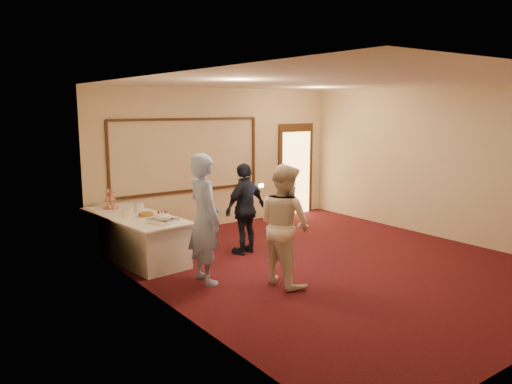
% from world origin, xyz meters
% --- Properties ---
extents(floor, '(7.00, 7.00, 0.00)m').
position_xyz_m(floor, '(0.00, 0.00, 0.00)').
color(floor, black).
rests_on(floor, ground).
extents(room_walls, '(6.04, 7.04, 3.02)m').
position_xyz_m(room_walls, '(0.00, 0.00, 2.03)').
color(room_walls, beige).
rests_on(room_walls, floor).
extents(wall_molding, '(3.45, 0.04, 1.55)m').
position_xyz_m(wall_molding, '(-0.80, 3.47, 1.60)').
color(wall_molding, black).
rests_on(wall_molding, room_walls).
extents(doorway, '(1.05, 0.07, 2.20)m').
position_xyz_m(doorway, '(2.15, 3.45, 1.08)').
color(doorway, black).
rests_on(doorway, floor).
extents(buffet_table, '(1.17, 2.47, 0.77)m').
position_xyz_m(buffet_table, '(-2.54, 2.20, 0.39)').
color(buffet_table, white).
rests_on(buffet_table, floor).
extents(pavlova_tray, '(0.45, 0.51, 0.17)m').
position_xyz_m(pavlova_tray, '(-2.39, 1.37, 0.84)').
color(pavlova_tray, silver).
rests_on(pavlova_tray, buffet_table).
extents(cupcake_stand, '(0.27, 0.27, 0.40)m').
position_xyz_m(cupcake_stand, '(-2.66, 2.98, 0.91)').
color(cupcake_stand, '#DE4758').
rests_on(cupcake_stand, buffet_table).
extents(plate_stack_a, '(0.18, 0.18, 0.15)m').
position_xyz_m(plate_stack_a, '(-2.66, 2.17, 0.85)').
color(plate_stack_a, white).
rests_on(plate_stack_a, buffet_table).
extents(plate_stack_b, '(0.17, 0.17, 0.14)m').
position_xyz_m(plate_stack_b, '(-2.34, 2.46, 0.84)').
color(plate_stack_b, white).
rests_on(plate_stack_b, buffet_table).
extents(tart, '(0.30, 0.30, 0.06)m').
position_xyz_m(tart, '(-2.42, 1.97, 0.80)').
color(tart, white).
rests_on(tart, buffet_table).
extents(man, '(0.52, 0.74, 1.94)m').
position_xyz_m(man, '(-2.15, 0.46, 0.97)').
color(man, '#8DABEF').
rests_on(man, floor).
extents(woman, '(0.72, 0.90, 1.79)m').
position_xyz_m(woman, '(-1.24, -0.28, 0.90)').
color(woman, white).
rests_on(woman, floor).
extents(guest, '(1.02, 0.61, 1.63)m').
position_xyz_m(guest, '(-0.81, 1.35, 0.81)').
color(guest, black).
rests_on(guest, floor).
extents(camera_flash, '(0.08, 0.05, 0.05)m').
position_xyz_m(camera_flash, '(-0.62, 1.13, 1.24)').
color(camera_flash, white).
rests_on(camera_flash, guest).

